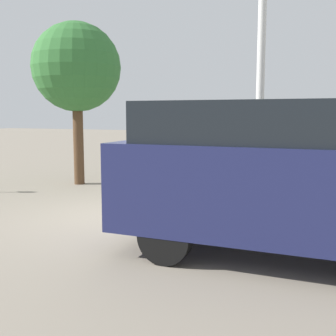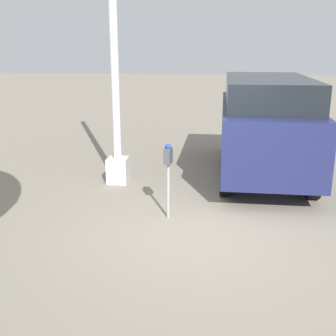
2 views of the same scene
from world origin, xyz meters
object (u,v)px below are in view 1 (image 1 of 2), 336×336
lamp_post (260,111)px  street_tree (76,68)px  parking_meter_near (156,167)px  parked_van (287,174)px

lamp_post → street_tree: bearing=167.8°
street_tree → lamp_post: bearing=-12.2°
lamp_post → street_tree: size_ratio=1.32×
parking_meter_near → parked_van: bearing=-25.6°
street_tree → parked_van: bearing=-34.1°
parked_van → street_tree: size_ratio=1.05×
parking_meter_near → street_tree: 4.98m
parking_meter_near → lamp_post: (1.83, 1.33, 1.15)m
parked_van → street_tree: 8.00m
parking_meter_near → parked_van: (2.79, -1.83, 0.25)m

